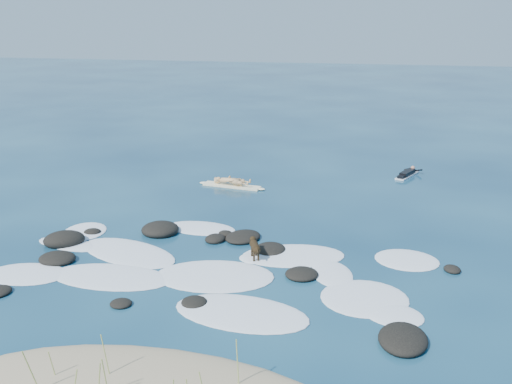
# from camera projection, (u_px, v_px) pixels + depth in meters

# --- Properties ---
(ground) EXTENTS (160.00, 160.00, 0.00)m
(ground) POSITION_uv_depth(u_px,v_px,m) (240.00, 253.00, 19.13)
(ground) COLOR #0A2642
(ground) RESTS_ON ground
(dune_grass) EXTENTS (4.06, 1.67, 1.20)m
(dune_grass) POSITION_uv_depth(u_px,v_px,m) (127.00, 382.00, 11.34)
(dune_grass) COLOR #99A751
(dune_grass) RESTS_ON ground
(reef_rocks) EXTENTS (14.24, 7.35, 0.57)m
(reef_rocks) POSITION_uv_depth(u_px,v_px,m) (185.00, 256.00, 18.59)
(reef_rocks) COLOR black
(reef_rocks) RESTS_ON ground
(breaking_foam) EXTENTS (13.91, 7.75, 0.12)m
(breaking_foam) POSITION_uv_depth(u_px,v_px,m) (212.00, 269.00, 17.88)
(breaking_foam) COLOR white
(breaking_foam) RESTS_ON ground
(standing_surfer_rig) EXTENTS (3.29, 0.92, 1.87)m
(standing_surfer_rig) POSITION_uv_depth(u_px,v_px,m) (232.00, 172.00, 26.25)
(standing_surfer_rig) COLOR #FFF9CB
(standing_surfer_rig) RESTS_ON ground
(paddling_surfer_rig) EXTENTS (1.36, 2.13, 0.38)m
(paddling_surfer_rig) POSITION_uv_depth(u_px,v_px,m) (407.00, 174.00, 28.20)
(paddling_surfer_rig) COLOR white
(paddling_surfer_rig) RESTS_ON ground
(dog) EXTENTS (0.56, 1.03, 0.69)m
(dog) POSITION_uv_depth(u_px,v_px,m) (255.00, 246.00, 18.47)
(dog) COLOR black
(dog) RESTS_ON ground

